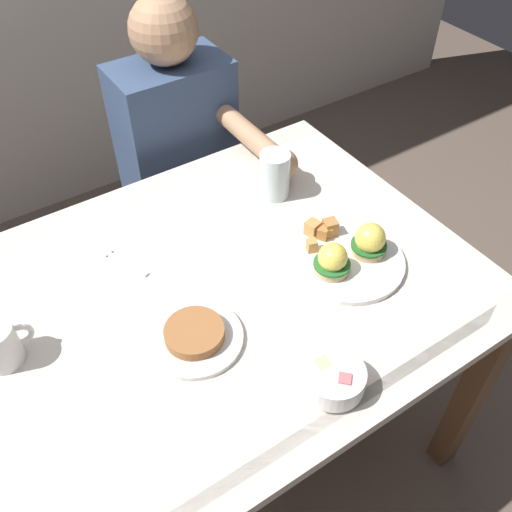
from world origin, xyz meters
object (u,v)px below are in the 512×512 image
object	(u,v)px
diner_person	(183,157)
side_plate	(195,336)
water_glass_near	(275,177)
fork	(119,260)
fruit_bowl	(334,379)
eggs_benedict_plate	(348,254)
dining_table	(212,320)

from	to	relation	value
diner_person	side_plate	bearing A→B (deg)	-115.76
water_glass_near	side_plate	distance (m)	0.51
fork	fruit_bowl	bearing A→B (deg)	-69.58
fruit_bowl	side_plate	size ratio (longest dim) A/B	0.60
fork	diner_person	xyz separation A→B (m)	(0.38, 0.40, -0.09)
water_glass_near	side_plate	bearing A→B (deg)	-143.40
fruit_bowl	fork	size ratio (longest dim) A/B	0.80
side_plate	fork	bearing A→B (deg)	97.10
water_glass_near	side_plate	world-z (taller)	water_glass_near
fruit_bowl	diner_person	xyz separation A→B (m)	(0.17, 0.95, -0.12)
side_plate	eggs_benedict_plate	bearing A→B (deg)	0.32
side_plate	dining_table	bearing A→B (deg)	47.64
eggs_benedict_plate	water_glass_near	size ratio (longest dim) A/B	2.14
dining_table	diner_person	bearing A→B (deg)	67.71
water_glass_near	diner_person	size ratio (longest dim) A/B	0.11
fruit_bowl	water_glass_near	xyz separation A→B (m)	(0.24, 0.55, 0.03)
dining_table	eggs_benedict_plate	bearing A→B (deg)	-17.64
diner_person	dining_table	bearing A→B (deg)	-112.29
dining_table	water_glass_near	world-z (taller)	water_glass_near
eggs_benedict_plate	water_glass_near	xyz separation A→B (m)	(0.00, 0.30, 0.03)
fruit_bowl	diner_person	bearing A→B (deg)	79.59
eggs_benedict_plate	diner_person	bearing A→B (deg)	95.43
side_plate	diner_person	size ratio (longest dim) A/B	0.18
water_glass_near	side_plate	xyz separation A→B (m)	(-0.41, -0.30, -0.04)
water_glass_near	fork	bearing A→B (deg)	-179.75
eggs_benedict_plate	side_plate	world-z (taller)	eggs_benedict_plate
eggs_benedict_plate	water_glass_near	distance (m)	0.30
dining_table	eggs_benedict_plate	size ratio (longest dim) A/B	4.44
dining_table	fork	bearing A→B (deg)	123.23
fork	diner_person	bearing A→B (deg)	46.90
dining_table	side_plate	size ratio (longest dim) A/B	6.00
dining_table	fruit_bowl	distance (m)	0.38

